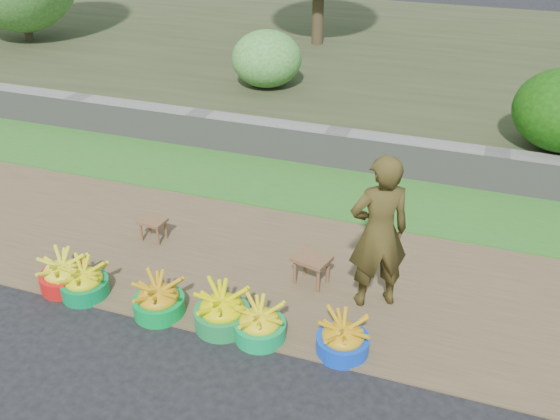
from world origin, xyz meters
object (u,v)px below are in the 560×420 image
(basin_c, at_px, (158,299))
(stool_left, at_px, (153,224))
(vendor_woman, at_px, (379,233))
(basin_f, at_px, (343,338))
(stool_right, at_px, (312,262))
(basin_d, at_px, (222,311))
(basin_b, at_px, (84,282))
(basin_a, at_px, (64,274))
(basin_e, at_px, (260,324))

(basin_c, bearing_deg, stool_left, 121.64)
(basin_c, relative_size, vendor_woman, 0.31)
(basin_f, distance_m, stool_right, 1.09)
(basin_d, bearing_deg, basin_c, -177.19)
(stool_left, bearing_deg, basin_d, -39.37)
(basin_b, bearing_deg, stool_right, 23.90)
(basin_a, distance_m, basin_c, 1.17)
(stool_right, distance_m, vendor_woman, 0.90)
(basin_a, height_order, basin_c, basin_c)
(stool_right, bearing_deg, basin_b, -156.10)
(basin_d, bearing_deg, basin_e, -5.43)
(basin_b, bearing_deg, vendor_woman, 16.93)
(basin_d, bearing_deg, stool_left, 140.63)
(basin_b, height_order, stool_right, basin_b)
(basin_b, bearing_deg, basin_f, 1.05)
(stool_left, bearing_deg, basin_b, -97.17)
(basin_a, bearing_deg, stool_left, 69.23)
(basin_a, relative_size, basin_c, 0.99)
(basin_f, bearing_deg, basin_e, -175.12)
(basin_c, bearing_deg, stool_right, 36.98)
(basin_b, distance_m, basin_d, 1.56)
(basin_d, bearing_deg, basin_f, 1.36)
(basin_c, height_order, vendor_woman, vendor_woman)
(stool_right, bearing_deg, basin_f, -57.53)
(basin_b, xyz_separation_m, basin_c, (0.88, -0.01, 0.01))
(vendor_woman, bearing_deg, basin_f, 52.96)
(basin_e, height_order, stool_left, basin_e)
(basin_e, distance_m, stool_right, 1.01)
(basin_e, height_order, basin_f, same)
(basin_e, height_order, stool_right, basin_e)
(stool_right, relative_size, vendor_woman, 0.27)
(basin_c, relative_size, basin_d, 0.94)
(basin_a, relative_size, basin_f, 1.04)
(basin_a, relative_size, stool_left, 1.57)
(basin_a, relative_size, basin_b, 1.03)
(basin_f, bearing_deg, basin_d, -178.64)
(stool_right, bearing_deg, vendor_woman, -7.43)
(basin_e, distance_m, basin_f, 0.79)
(basin_b, height_order, basin_e, same)
(basin_f, bearing_deg, basin_c, -178.12)
(basin_c, height_order, basin_f, basin_c)
(basin_f, bearing_deg, vendor_woman, 82.17)
(basin_b, bearing_deg, basin_e, -0.49)
(vendor_woman, bearing_deg, basin_a, -14.42)
(basin_f, height_order, vendor_woman, vendor_woman)
(basin_c, distance_m, vendor_woman, 2.28)
(stool_left, height_order, vendor_woman, vendor_woman)
(basin_f, bearing_deg, basin_b, -178.95)
(basin_a, height_order, basin_f, basin_a)
(basin_b, xyz_separation_m, stool_right, (2.18, 0.97, 0.12))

